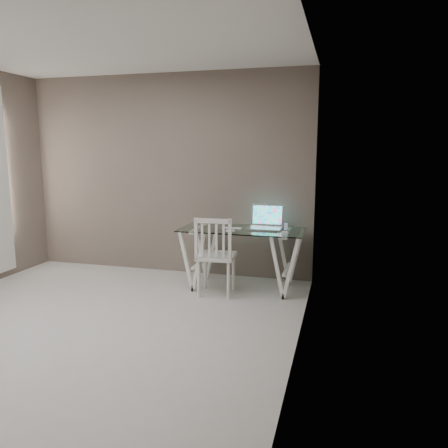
% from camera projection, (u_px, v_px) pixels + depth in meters
% --- Properties ---
extents(room, '(4.50, 4.52, 2.71)m').
position_uv_depth(room, '(61.00, 148.00, 3.81)').
color(room, '#B0ADA9').
rests_on(room, ground).
extents(desk, '(1.50, 0.70, 0.75)m').
position_uv_depth(desk, '(242.00, 258.00, 5.36)').
color(desk, silver).
rests_on(desk, ground).
extents(chair, '(0.46, 0.46, 0.94)m').
position_uv_depth(chair, '(215.00, 253.00, 5.05)').
color(chair, silver).
rests_on(chair, ground).
extents(laptop, '(0.40, 0.34, 0.28)m').
position_uv_depth(laptop, '(266.00, 223.00, 5.35)').
color(laptop, '#B4B4B8').
rests_on(laptop, desk).
extents(keyboard, '(0.25, 0.11, 0.01)m').
position_uv_depth(keyboard, '(232.00, 228.00, 5.33)').
color(keyboard, silver).
rests_on(keyboard, desk).
extents(mouse, '(0.12, 0.07, 0.04)m').
position_uv_depth(mouse, '(231.00, 231.00, 5.08)').
color(mouse, silver).
rests_on(mouse, desk).
extents(phone_dock, '(0.06, 0.06, 0.12)m').
position_uv_depth(phone_dock, '(286.00, 229.00, 5.11)').
color(phone_dock, white).
rests_on(phone_dock, desk).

